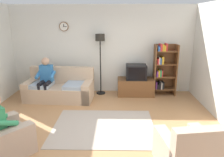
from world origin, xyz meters
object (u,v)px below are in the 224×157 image
object	(u,v)px
bookshelf	(163,69)
person_in_left_armchair	(3,121)
tv	(136,72)
tv_stand	(136,87)
couch	(60,89)
floor_lamp	(100,48)
armchair_near_window	(0,140)
armchair_near_bookshelf	(187,154)
person_on_couch	(45,77)

from	to	relation	value
bookshelf	person_in_left_armchair	bearing A→B (deg)	-137.47
tv	tv_stand	bearing A→B (deg)	90.00
person_in_left_armchair	couch	bearing A→B (deg)	83.63
bookshelf	floor_lamp	distance (m)	2.01
armchair_near_window	person_in_left_armchair	world-z (taller)	person_in_left_armchair
tv_stand	bookshelf	bearing A→B (deg)	4.83
floor_lamp	armchair_near_bookshelf	world-z (taller)	floor_lamp
couch	armchair_near_bookshelf	bearing A→B (deg)	-47.59
tv	armchair_near_window	size ratio (longest dim) A/B	0.50
bookshelf	armchair_near_bookshelf	size ratio (longest dim) A/B	1.61
tv	armchair_near_bookshelf	distance (m)	3.44
couch	floor_lamp	size ratio (longest dim) A/B	1.05
couch	person_on_couch	distance (m)	0.54
tv	armchair_near_bookshelf	size ratio (longest dim) A/B	0.61
couch	floor_lamp	distance (m)	1.70
tv	person_in_left_armchair	bearing A→B (deg)	-130.28
tv_stand	bookshelf	xyz separation A→B (m)	(0.83, 0.07, 0.56)
tv	floor_lamp	xyz separation A→B (m)	(-1.08, 0.12, 0.72)
bookshelf	person_on_couch	world-z (taller)	bookshelf
tv	armchair_near_bookshelf	xyz separation A→B (m)	(0.50, -3.38, -0.44)
armchair_near_window	armchair_near_bookshelf	world-z (taller)	same
bookshelf	floor_lamp	size ratio (longest dim) A/B	0.86
couch	floor_lamp	xyz separation A→B (m)	(1.16, 0.51, 1.14)
floor_lamp	person_in_left_armchair	distance (m)	3.53
tv	armchair_near_bookshelf	world-z (taller)	tv
couch	person_in_left_armchair	distance (m)	2.63
armchair_near_bookshelf	person_in_left_armchair	bearing A→B (deg)	172.54
tv_stand	floor_lamp	distance (m)	1.61
couch	tv_stand	world-z (taller)	couch
armchair_near_window	person_in_left_armchair	size ratio (longest dim) A/B	1.06
tv_stand	floor_lamp	size ratio (longest dim) A/B	0.59
bookshelf	armchair_near_bookshelf	bearing A→B (deg)	-95.46
tv_stand	armchair_near_window	distance (m)	4.02
couch	person_on_couch	world-z (taller)	person_on_couch
floor_lamp	couch	bearing A→B (deg)	-156.19
couch	armchair_near_bookshelf	world-z (taller)	same
person_on_couch	person_in_left_armchair	xyz separation A→B (m)	(0.06, -2.49, -0.09)
tv_stand	person_on_couch	bearing A→B (deg)	-168.64
tv_stand	person_on_couch	size ratio (longest dim) A/B	0.89
bookshelf	armchair_near_window	xyz separation A→B (m)	(-3.41, -3.15, -0.53)
person_on_couch	person_in_left_armchair	size ratio (longest dim) A/B	1.11
floor_lamp	bookshelf	bearing A→B (deg)	-0.87
bookshelf	person_on_couch	distance (m)	3.47
tv	bookshelf	world-z (taller)	bookshelf
couch	floor_lamp	world-z (taller)	floor_lamp
bookshelf	armchair_near_window	bearing A→B (deg)	-137.33
couch	person_in_left_armchair	bearing A→B (deg)	-96.37
tv_stand	tv	size ratio (longest dim) A/B	1.83
bookshelf	tv	bearing A→B (deg)	-173.49
floor_lamp	person_on_couch	bearing A→B (deg)	-157.68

